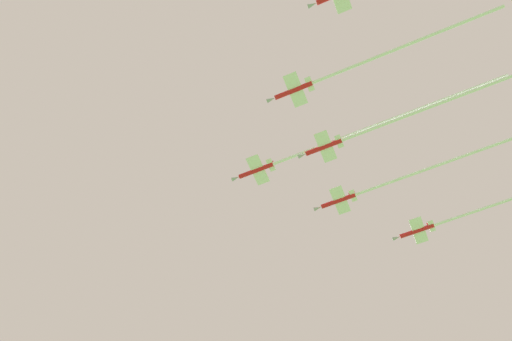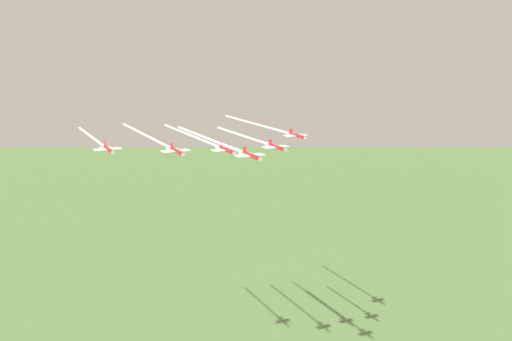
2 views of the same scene
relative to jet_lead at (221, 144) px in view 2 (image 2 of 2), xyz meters
name	(u,v)px [view 2 (image 2 of 2)]	position (x,y,z in m)	size (l,w,h in m)	color
jet_lead	(221,144)	(0.00, 0.00, 0.00)	(52.25, 58.32, 2.65)	red
jet_port_inner	(255,140)	(20.61, -3.91, -1.44)	(41.56, 46.36, 2.65)	red
jet_starboard_inner	(154,140)	(-0.78, 26.11, -0.12)	(53.67, 59.91, 2.65)	red
jet_port_outer	(201,140)	(13.02, 14.58, -1.42)	(51.91, 57.95, 2.65)	red
jet_starboard_outer	(268,128)	(50.90, 3.01, -1.01)	(52.54, 58.65, 2.65)	red
jet_center_rear	(97,141)	(-6.57, 46.62, -1.05)	(44.00, 49.08, 2.65)	red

